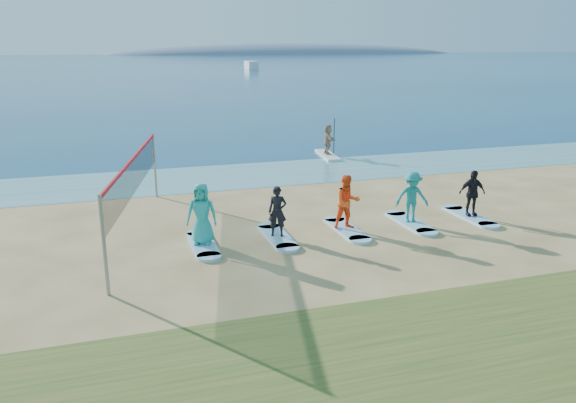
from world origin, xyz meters
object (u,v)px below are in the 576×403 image
object	(u,v)px
student_3	(412,197)
surfboard_4	(470,216)
paddleboard	(328,155)
surfboard_0	(203,245)
paddleboarder	(328,139)
surfboard_3	(410,223)
surfboard_1	(278,237)
student_0	(202,214)
student_2	(347,202)
student_4	(472,193)
surfboard_2	(346,229)
student_1	(277,211)
boat_offshore_b	(251,69)
volleyball_net	(134,175)

from	to	relation	value
student_3	surfboard_4	bearing A→B (deg)	15.07
paddleboard	surfboard_0	world-z (taller)	paddleboard
paddleboarder	surfboard_3	bearing A→B (deg)	178.47
surfboard_1	surfboard_3	distance (m)	4.63
surfboard_1	student_3	world-z (taller)	student_3
paddleboard	student_0	world-z (taller)	student_0
surfboard_0	surfboard_1	size ratio (longest dim) A/B	1.00
student_0	paddleboarder	bearing A→B (deg)	72.58
student_2	surfboard_4	world-z (taller)	student_2
student_0	surfboard_3	size ratio (longest dim) A/B	0.83
student_0	student_3	distance (m)	6.95
surfboard_4	surfboard_1	bearing A→B (deg)	180.00
student_4	surfboard_0	bearing A→B (deg)	-170.63
surfboard_1	student_3	xyz separation A→B (m)	(4.63, 0.00, 0.89)
surfboard_2	surfboard_4	world-z (taller)	same
paddleboarder	student_1	bearing A→B (deg)	158.32
paddleboarder	surfboard_1	xyz separation A→B (m)	(-6.29, -11.73, -0.86)
student_2	student_3	bearing A→B (deg)	2.26
student_2	surfboard_0	bearing A→B (deg)	-177.74
boat_offshore_b	surfboard_1	size ratio (longest dim) A/B	2.76
paddleboarder	student_4	world-z (taller)	paddleboarder
surfboard_1	student_1	world-z (taller)	student_1
paddleboard	surfboard_3	distance (m)	11.85
boat_offshore_b	paddleboard	bearing A→B (deg)	-99.48
boat_offshore_b	student_3	size ratio (longest dim) A/B	3.60
surfboard_0	student_4	size ratio (longest dim) A/B	1.38
surfboard_1	student_2	size ratio (longest dim) A/B	1.26
surfboard_3	student_4	xyz separation A→B (m)	(2.32, 0.00, 0.84)
paddleboard	paddleboarder	size ratio (longest dim) A/B	1.91
paddleboard	paddleboarder	bearing A→B (deg)	0.00
surfboard_0	student_0	size ratio (longest dim) A/B	1.20
boat_offshore_b	surfboard_0	xyz separation A→B (m)	(-30.18, -114.84, 0.04)
surfboard_0	student_1	xyz separation A→B (m)	(2.32, 0.00, 0.82)
surfboard_2	paddleboard	bearing A→B (deg)	71.29
volleyball_net	student_4	world-z (taller)	volleyball_net
surfboard_1	student_1	distance (m)	0.82
student_3	student_4	size ratio (longest dim) A/B	1.06
volleyball_net	paddleboarder	xyz separation A→B (m)	(10.37, 10.02, -1.00)
student_0	surfboard_2	world-z (taller)	student_0
volleyball_net	surfboard_2	world-z (taller)	volleyball_net
student_1	student_4	world-z (taller)	student_4
paddleboarder	student_2	world-z (taller)	student_2
student_4	surfboard_1	bearing A→B (deg)	-170.63
student_2	paddleboarder	bearing A→B (deg)	73.55
volleyball_net	student_0	size ratio (longest dim) A/B	4.86
paddleboarder	surfboard_0	size ratio (longest dim) A/B	0.71
student_1	surfboard_4	world-z (taller)	student_1
volleyball_net	student_4	distance (m)	11.21
paddleboarder	student_3	world-z (taller)	student_3
student_0	student_4	world-z (taller)	student_0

